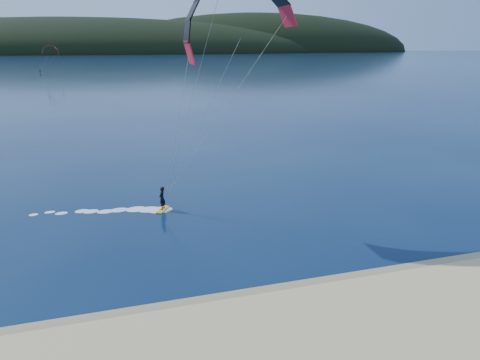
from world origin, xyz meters
name	(u,v)px	position (x,y,z in m)	size (l,w,h in m)	color
wet_sand	(209,310)	(0.00, 4.50, 0.05)	(220.00, 2.50, 0.10)	#957E56
headland	(125,53)	(0.63, 745.28, 0.00)	(1200.00, 310.00, 140.00)	black
kitesurfer_near	(235,46)	(4.25, 15.15, 12.86)	(20.46, 6.73, 16.48)	yellow
kitesurfer_far	(50,54)	(-35.63, 201.36, 9.10)	(10.67, 6.14, 11.67)	yellow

